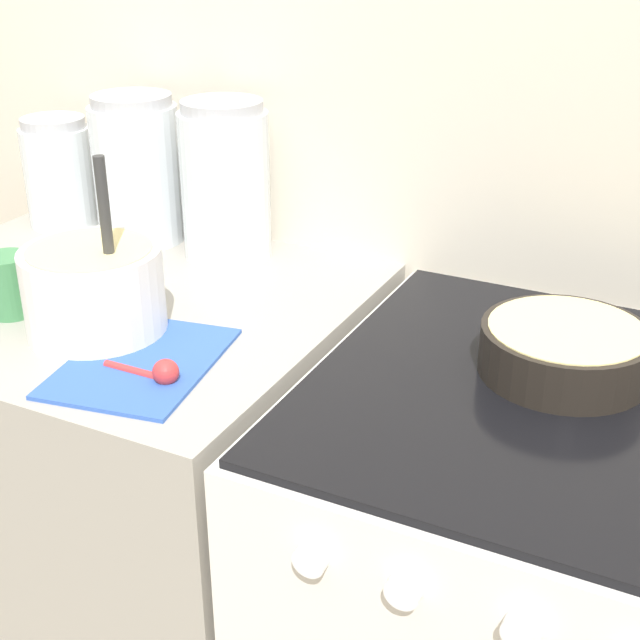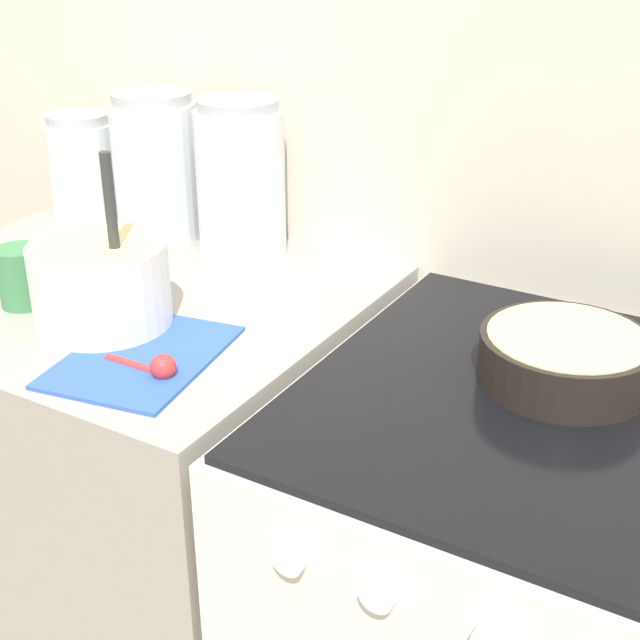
{
  "view_description": "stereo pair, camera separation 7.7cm",
  "coord_description": "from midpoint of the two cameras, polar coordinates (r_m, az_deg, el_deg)",
  "views": [
    {
      "loc": [
        0.52,
        -0.7,
        1.48
      ],
      "look_at": [
        0.01,
        0.31,
        0.93
      ],
      "focal_mm": 50.0,
      "sensor_mm": 36.0,
      "label": 1
    },
    {
      "loc": [
        0.58,
        -0.66,
        1.48
      ],
      "look_at": [
        0.01,
        0.31,
        0.93
      ],
      "focal_mm": 50.0,
      "sensor_mm": 36.0,
      "label": 2
    }
  ],
  "objects": [
    {
      "name": "countertop_cabinet",
      "position": [
        1.73,
        -10.17,
        -11.46
      ],
      "size": [
        0.79,
        0.67,
        0.88
      ],
      "color": "#9E998E",
      "rests_on": "ground_plane"
    },
    {
      "name": "tin_can",
      "position": [
        1.46,
        -17.14,
        2.65
      ],
      "size": [
        0.07,
        0.07,
        0.1
      ],
      "color": "#3F7F4C",
      "rests_on": "countertop_cabinet"
    },
    {
      "name": "measuring_spoon",
      "position": [
        1.21,
        -8.67,
        -2.99
      ],
      "size": [
        0.12,
        0.04,
        0.04
      ],
      "color": "red",
      "rests_on": "countertop_cabinet"
    },
    {
      "name": "storage_jar_middle",
      "position": [
        1.7,
        -9.07,
        9.08
      ],
      "size": [
        0.16,
        0.16,
        0.27
      ],
      "color": "silver",
      "rests_on": "countertop_cabinet"
    },
    {
      "name": "baking_pan",
      "position": [
        1.23,
        17.15,
        -2.31
      ],
      "size": [
        0.23,
        0.23,
        0.07
      ],
      "color": "black",
      "rests_on": "stove"
    },
    {
      "name": "mixing_bowl",
      "position": [
        1.35,
        -12.3,
        2.53
      ],
      "size": [
        0.2,
        0.2,
        0.27
      ],
      "color": "white",
      "rests_on": "countertop_cabinet"
    },
    {
      "name": "recipe_page",
      "position": [
        1.27,
        -9.61,
        -2.35
      ],
      "size": [
        0.24,
        0.29,
        0.01
      ],
      "color": "#3359B2",
      "rests_on": "countertop_cabinet"
    },
    {
      "name": "storage_jar_right",
      "position": [
        1.59,
        -3.68,
        8.31
      ],
      "size": [
        0.16,
        0.16,
        0.28
      ],
      "color": "silver",
      "rests_on": "countertop_cabinet"
    },
    {
      "name": "wall_back",
      "position": [
        1.51,
        8.84,
        14.84
      ],
      "size": [
        4.58,
        0.05,
        2.4
      ],
      "color": "beige",
      "rests_on": "ground_plane"
    },
    {
      "name": "storage_jar_left",
      "position": [
        1.83,
        -13.71,
        9.01
      ],
      "size": [
        0.13,
        0.13,
        0.21
      ],
      "color": "silver",
      "rests_on": "countertop_cabinet"
    }
  ]
}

